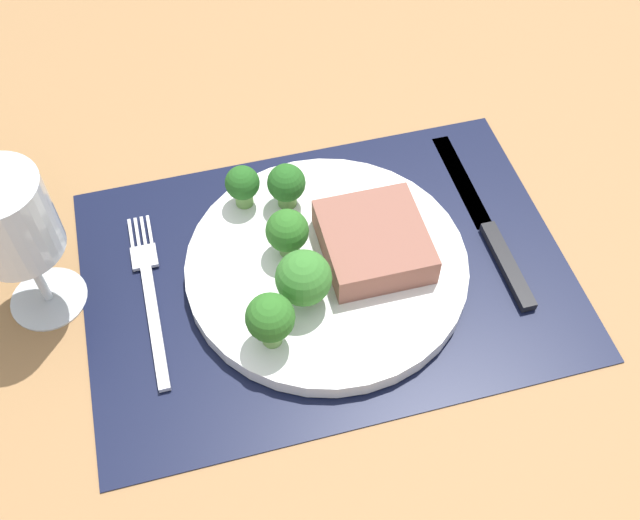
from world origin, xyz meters
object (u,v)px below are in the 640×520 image
at_px(plate, 327,266).
at_px(wine_glass, 11,225).
at_px(fork, 150,294).
at_px(steak, 373,239).
at_px(knife, 489,230).

bearing_deg(plate, wine_glass, 171.82).
bearing_deg(fork, wine_glass, 167.12).
bearing_deg(steak, wine_glass, 173.50).
bearing_deg(wine_glass, fork, -13.77).
distance_m(knife, wine_glass, 0.43).
relative_size(steak, wine_glass, 0.64).
bearing_deg(knife, wine_glass, 174.74).
height_order(fork, wine_glass, wine_glass).
distance_m(steak, fork, 0.21).
xyz_separation_m(plate, knife, (0.16, 0.01, -0.00)).
bearing_deg(fork, knife, -0.68).
height_order(plate, fork, plate).
xyz_separation_m(plate, fork, (-0.16, 0.01, -0.01)).
height_order(fork, knife, knife).
bearing_deg(plate, knife, 1.85).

